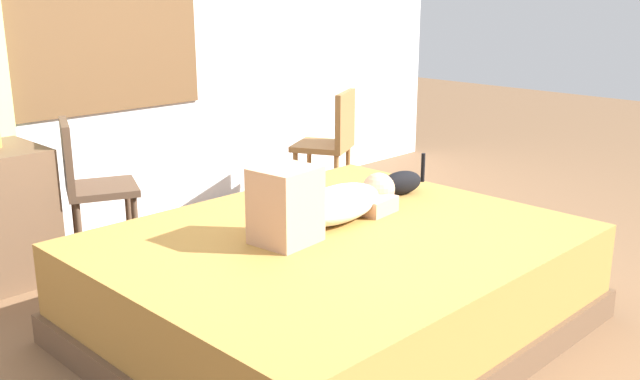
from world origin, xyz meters
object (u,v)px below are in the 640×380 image
Objects in this scene: person_lying at (326,203)px; chair_by_desk at (88,182)px; bed at (335,283)px; chair_spare at (332,140)px; cat at (399,183)px.

chair_by_desk reaches higher than person_lying.
bed is 1.95m from chair_spare.
person_lying is at bearing 65.30° from bed.
bed is 0.38m from person_lying.
chair_by_desk is at bearing 174.16° from chair_spare.
chair_spare is (1.32, 1.24, -0.08)m from person_lying.
chair_by_desk is (-1.11, 1.34, -0.04)m from cat.
cat is (0.71, 0.20, 0.31)m from bed.
cat is at bearing 7.61° from person_lying.
person_lying is (0.05, 0.12, 0.36)m from bed.
chair_spare is at bearing 43.13° from person_lying.
chair_spare is (0.67, 1.15, -0.04)m from cat.
chair_by_desk is at bearing 104.85° from bed.
chair_spare reaches higher than cat.
cat reaches higher than bed.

